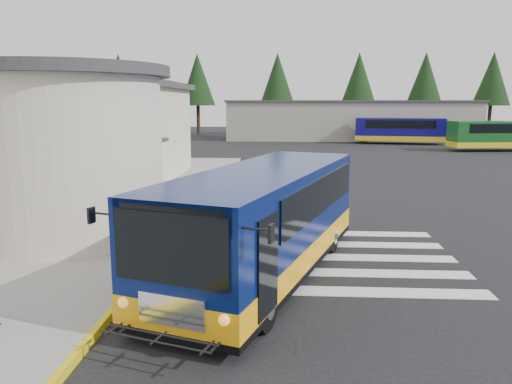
# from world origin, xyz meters

# --- Properties ---
(ground) EXTENTS (140.00, 140.00, 0.00)m
(ground) POSITION_xyz_m (0.00, 0.00, 0.00)
(ground) COLOR black
(ground) RESTS_ON ground
(sidewalk) EXTENTS (10.00, 34.00, 0.15)m
(sidewalk) POSITION_xyz_m (-9.00, 4.00, 0.07)
(sidewalk) COLOR gray
(sidewalk) RESTS_ON ground
(curb_strip) EXTENTS (0.12, 34.00, 0.16)m
(curb_strip) POSITION_xyz_m (-4.05, 4.00, 0.08)
(curb_strip) COLOR yellow
(curb_strip) RESTS_ON ground
(station_building) EXTENTS (12.70, 18.70, 4.80)m
(station_building) POSITION_xyz_m (-10.84, 6.91, 2.57)
(station_building) COLOR beige
(station_building) RESTS_ON ground
(crosswalk) EXTENTS (8.00, 5.35, 0.01)m
(crosswalk) POSITION_xyz_m (-0.50, -0.80, 0.01)
(crosswalk) COLOR silver
(crosswalk) RESTS_ON ground
(depot_building) EXTENTS (26.40, 8.40, 4.20)m
(depot_building) POSITION_xyz_m (6.00, 42.00, 2.11)
(depot_building) COLOR gray
(depot_building) RESTS_ON ground
(tree_line) EXTENTS (58.40, 4.40, 10.00)m
(tree_line) POSITION_xyz_m (6.29, 50.00, 6.77)
(tree_line) COLOR black
(tree_line) RESTS_ON ground
(transit_bus) EXTENTS (5.12, 9.01, 2.48)m
(transit_bus) POSITION_xyz_m (-1.32, -2.27, 1.18)
(transit_bus) COLOR #071653
(transit_bus) RESTS_ON ground
(pedestrian_b) EXTENTS (0.73, 0.91, 1.81)m
(pedestrian_b) POSITION_xyz_m (-5.01, -0.20, 1.06)
(pedestrian_b) COLOR black
(pedestrian_b) RESTS_ON sidewalk
(bollard) EXTENTS (0.10, 0.10, 1.26)m
(bollard) POSITION_xyz_m (-4.20, -2.67, 0.78)
(bollard) COLOR black
(bollard) RESTS_ON sidewalk
(far_bus_a) EXTENTS (8.58, 3.61, 2.15)m
(far_bus_a) POSITION_xyz_m (10.09, 35.95, 1.39)
(far_bus_a) COLOR #0E0860
(far_bus_a) RESTS_ON ground
(far_bus_b) EXTENTS (8.40, 3.13, 2.12)m
(far_bus_b) POSITION_xyz_m (16.86, 29.23, 1.38)
(far_bus_b) COLOR #144B1D
(far_bus_b) RESTS_ON ground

